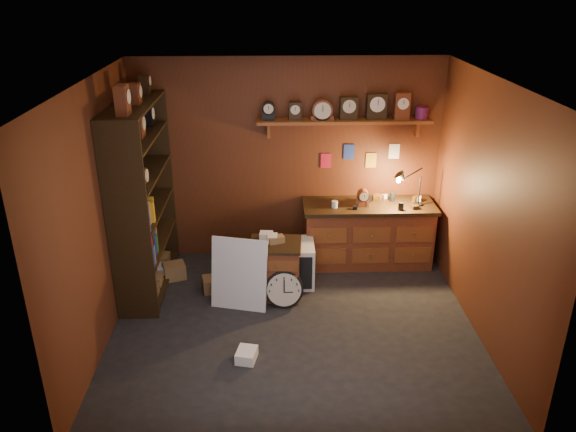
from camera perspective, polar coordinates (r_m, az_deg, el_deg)
The scene contains 11 objects.
floor at distance 6.41m, azimuth 0.57°, elevation -11.01°, with size 4.00×4.00×0.00m, color black.
room_shell at distance 5.72m, azimuth 1.04°, elevation 4.00°, with size 4.02×3.62×2.71m.
shelving_unit at distance 6.87m, azimuth -14.86°, elevation 2.42°, with size 0.47×1.60×2.58m.
workbench at distance 7.57m, azimuth 8.08°, elevation -1.45°, with size 1.73×0.66×1.36m.
low_cabinet at distance 6.78m, azimuth -1.27°, elevation -5.18°, with size 0.64×0.56×0.78m.
big_round_clock at distance 6.63m, azimuth -0.41°, elevation -7.44°, with size 0.46×0.16×0.46m.
white_panel at distance 6.77m, azimuth -4.87°, elevation -9.06°, with size 0.66×0.03×0.88m, color silver.
mini_fridge at distance 7.09m, azimuth 0.52°, elevation -4.81°, with size 0.53×0.55×0.54m.
floor_box_a at distance 7.07m, azimuth -7.47°, elevation -6.85°, with size 0.28×0.24×0.17m, color olive.
floor_box_b at distance 5.89m, azimuth -4.23°, elevation -13.91°, with size 0.19×0.23×0.12m, color white.
floor_box_c at distance 7.41m, azimuth -11.46°, elevation -5.48°, with size 0.27×0.22×0.20m, color olive.
Camera 1 is at (-0.24, -5.28, 3.62)m, focal length 35.00 mm.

